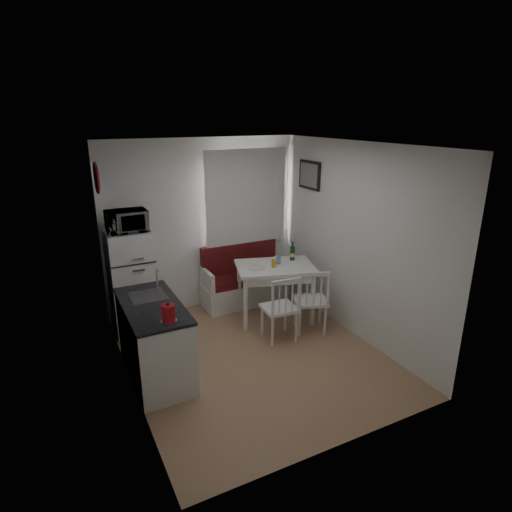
{
  "coord_description": "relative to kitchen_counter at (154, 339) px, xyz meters",
  "views": [
    {
      "loc": [
        -2.12,
        -4.26,
        2.92
      ],
      "look_at": [
        0.28,
        0.5,
        1.14
      ],
      "focal_mm": 30.0,
      "sensor_mm": 36.0,
      "label": 1
    }
  ],
  "objects": [
    {
      "name": "wall_front",
      "position": [
        1.2,
        -1.91,
        0.84
      ],
      "size": [
        3.0,
        0.02,
        2.6
      ],
      "primitive_type": "cube",
      "color": "white",
      "rests_on": "floor"
    },
    {
      "name": "drinking_glass_orange",
      "position": [
        1.9,
        0.61,
        0.43
      ],
      "size": [
        0.07,
        0.07,
        0.11
      ],
      "primitive_type": "cylinder",
      "color": "gold",
      "rests_on": "dining_table"
    },
    {
      "name": "plate",
      "position": [
        1.65,
        0.68,
        0.38
      ],
      "size": [
        0.25,
        0.25,
        0.02
      ],
      "primitive_type": "cylinder",
      "color": "white",
      "rests_on": "dining_table"
    },
    {
      "name": "bench",
      "position": [
        1.77,
        1.36,
        -0.14
      ],
      "size": [
        1.34,
        0.52,
        0.96
      ],
      "color": "white",
      "rests_on": "floor"
    },
    {
      "name": "chair_left",
      "position": [
        1.7,
        -0.01,
        0.12
      ],
      "size": [
        0.46,
        0.44,
        0.5
      ],
      "rotation": [
        0.0,
        0.0,
        -0.07
      ],
      "color": "white",
      "rests_on": "floor"
    },
    {
      "name": "chair_right",
      "position": [
        2.2,
        -0.01,
        0.13
      ],
      "size": [
        0.57,
        0.57,
        0.51
      ],
      "rotation": [
        0.0,
        0.0,
        -0.39
      ],
      "color": "white",
      "rests_on": "floor"
    },
    {
      "name": "wall_sign",
      "position": [
        -0.27,
        1.29,
        1.69
      ],
      "size": [
        0.03,
        0.4,
        0.4
      ],
      "primitive_type": "cylinder",
      "rotation": [
        0.0,
        1.57,
        0.0
      ],
      "color": "#1C44AA",
      "rests_on": "wall_left"
    },
    {
      "name": "wine_bottle",
      "position": [
        2.3,
        0.76,
        0.52
      ],
      "size": [
        0.07,
        0.07,
        0.29
      ],
      "primitive_type": null,
      "color": "#12381F",
      "rests_on": "dining_table"
    },
    {
      "name": "curtain",
      "position": [
        1.9,
        1.49,
        1.22
      ],
      "size": [
        1.35,
        0.02,
        1.5
      ],
      "primitive_type": "cube",
      "color": "white",
      "rests_on": "wall_back"
    },
    {
      "name": "microwave",
      "position": [
        0.02,
        1.19,
        1.13
      ],
      "size": [
        0.52,
        0.35,
        0.29
      ],
      "primitive_type": "imported",
      "color": "white",
      "rests_on": "fridge"
    },
    {
      "name": "wall_left",
      "position": [
        -0.3,
        -0.16,
        0.84
      ],
      "size": [
        0.02,
        3.5,
        2.6
      ],
      "primitive_type": "cube",
      "color": "white",
      "rests_on": "floor"
    },
    {
      "name": "picture_frame",
      "position": [
        2.67,
        0.94,
        1.59
      ],
      "size": [
        0.04,
        0.52,
        0.42
      ],
      "primitive_type": "cube",
      "color": "black",
      "rests_on": "wall_right"
    },
    {
      "name": "ceiling",
      "position": [
        1.2,
        -0.16,
        2.14
      ],
      "size": [
        3.0,
        3.5,
        0.02
      ],
      "primitive_type": "cube",
      "color": "white",
      "rests_on": "wall_back"
    },
    {
      "name": "kettle",
      "position": [
        0.05,
        -0.54,
        0.55
      ],
      "size": [
        0.16,
        0.16,
        0.22
      ],
      "primitive_type": "cylinder",
      "color": "#A90D18",
      "rests_on": "kitchen_counter"
    },
    {
      "name": "fridge",
      "position": [
        0.02,
        1.24,
        0.27
      ],
      "size": [
        0.58,
        0.58,
        1.44
      ],
      "primitive_type": "cube",
      "color": "white",
      "rests_on": "floor"
    },
    {
      "name": "wall_back",
      "position": [
        1.2,
        1.59,
        0.84
      ],
      "size": [
        3.0,
        0.02,
        2.6
      ],
      "primitive_type": "cube",
      "color": "white",
      "rests_on": "floor"
    },
    {
      "name": "window",
      "position": [
        1.9,
        1.56,
        1.17
      ],
      "size": [
        1.22,
        0.06,
        1.47
      ],
      "primitive_type": "cube",
      "color": "white",
      "rests_on": "wall_back"
    },
    {
      "name": "drinking_glass_blue",
      "position": [
        2.03,
        0.71,
        0.43
      ],
      "size": [
        0.06,
        0.06,
        0.11
      ],
      "primitive_type": "cylinder",
      "color": "#6C9BB9",
      "rests_on": "dining_table"
    },
    {
      "name": "kitchen_counter",
      "position": [
        0.0,
        0.0,
        0.0
      ],
      "size": [
        0.62,
        1.32,
        1.16
      ],
      "color": "white",
      "rests_on": "floor"
    },
    {
      "name": "dining_table",
      "position": [
        1.95,
        0.66,
        0.28
      ],
      "size": [
        1.28,
        1.06,
        0.83
      ],
      "rotation": [
        0.0,
        0.0,
        -0.3
      ],
      "color": "white",
      "rests_on": "floor"
    },
    {
      "name": "floor",
      "position": [
        1.2,
        -0.16,
        -0.46
      ],
      "size": [
        3.0,
        3.5,
        0.02
      ],
      "primitive_type": "cube",
      "color": "tan",
      "rests_on": "ground"
    },
    {
      "name": "wall_right",
      "position": [
        2.7,
        -0.16,
        0.84
      ],
      "size": [
        0.02,
        3.5,
        2.6
      ],
      "primitive_type": "cube",
      "color": "white",
      "rests_on": "floor"
    }
  ]
}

